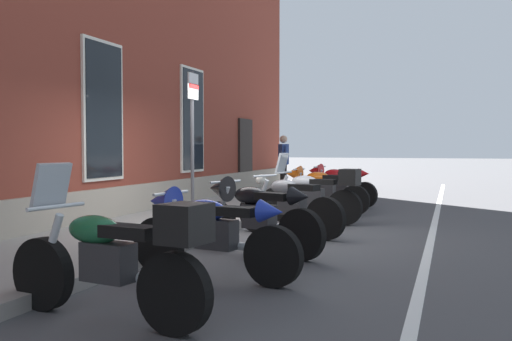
{
  "coord_description": "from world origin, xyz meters",
  "views": [
    {
      "loc": [
        -8.82,
        -3.49,
        1.44
      ],
      "look_at": [
        -0.02,
        -0.46,
        1.06
      ],
      "focal_mm": 39.98,
      "sensor_mm": 36.0,
      "label": 1
    }
  ],
  "objects_px": {
    "motorcycle_blue_sport": "(206,229)",
    "motorcycle_grey_naked": "(289,206)",
    "motorcycle_orange_sport": "(319,188)",
    "parking_sign": "(193,126)",
    "motorcycle_green_touring": "(114,257)",
    "pedestrian_blue_top": "(283,160)",
    "motorcycle_black_sport": "(252,212)",
    "motorcycle_red_sport": "(335,183)",
    "motorcycle_silver_touring": "(315,194)"
  },
  "relations": [
    {
      "from": "motorcycle_grey_naked",
      "to": "motorcycle_orange_sport",
      "type": "xyz_separation_m",
      "value": [
        3.22,
        0.23,
        0.07
      ]
    },
    {
      "from": "motorcycle_blue_sport",
      "to": "motorcycle_black_sport",
      "type": "distance_m",
      "value": 1.55
    },
    {
      "from": "motorcycle_grey_naked",
      "to": "pedestrian_blue_top",
      "type": "xyz_separation_m",
      "value": [
        6.88,
        2.09,
        0.57
      ]
    },
    {
      "from": "motorcycle_black_sport",
      "to": "parking_sign",
      "type": "height_order",
      "value": "parking_sign"
    },
    {
      "from": "motorcycle_blue_sport",
      "to": "motorcycle_green_touring",
      "type": "bearing_deg",
      "value": 177.94
    },
    {
      "from": "motorcycle_green_touring",
      "to": "motorcycle_blue_sport",
      "type": "bearing_deg",
      "value": -2.06
    },
    {
      "from": "motorcycle_blue_sport",
      "to": "motorcycle_red_sport",
      "type": "xyz_separation_m",
      "value": [
        8.07,
        0.15,
        0.02
      ]
    },
    {
      "from": "motorcycle_green_touring",
      "to": "pedestrian_blue_top",
      "type": "height_order",
      "value": "pedestrian_blue_top"
    },
    {
      "from": "motorcycle_blue_sport",
      "to": "pedestrian_blue_top",
      "type": "height_order",
      "value": "pedestrian_blue_top"
    },
    {
      "from": "motorcycle_blue_sport",
      "to": "motorcycle_grey_naked",
      "type": "distance_m",
      "value": 3.19
    },
    {
      "from": "motorcycle_blue_sport",
      "to": "motorcycle_black_sport",
      "type": "relative_size",
      "value": 1.03
    },
    {
      "from": "pedestrian_blue_top",
      "to": "parking_sign",
      "type": "relative_size",
      "value": 0.64
    },
    {
      "from": "parking_sign",
      "to": "motorcycle_orange_sport",
      "type": "bearing_deg",
      "value": -23.8
    },
    {
      "from": "pedestrian_blue_top",
      "to": "parking_sign",
      "type": "distance_m",
      "value": 6.99
    },
    {
      "from": "motorcycle_silver_touring",
      "to": "parking_sign",
      "type": "distance_m",
      "value": 2.72
    },
    {
      "from": "motorcycle_black_sport",
      "to": "motorcycle_grey_naked",
      "type": "bearing_deg",
      "value": -2.0
    },
    {
      "from": "motorcycle_blue_sport",
      "to": "motorcycle_orange_sport",
      "type": "bearing_deg",
      "value": 1.71
    },
    {
      "from": "motorcycle_green_touring",
      "to": "motorcycle_silver_touring",
      "type": "relative_size",
      "value": 1.01
    },
    {
      "from": "motorcycle_green_touring",
      "to": "motorcycle_red_sport",
      "type": "bearing_deg",
      "value": 0.54
    },
    {
      "from": "motorcycle_red_sport",
      "to": "parking_sign",
      "type": "height_order",
      "value": "parking_sign"
    },
    {
      "from": "motorcycle_black_sport",
      "to": "motorcycle_orange_sport",
      "type": "bearing_deg",
      "value": 2.01
    },
    {
      "from": "motorcycle_orange_sport",
      "to": "pedestrian_blue_top",
      "type": "relative_size",
      "value": 1.27
    },
    {
      "from": "motorcycle_blue_sport",
      "to": "motorcycle_grey_naked",
      "type": "xyz_separation_m",
      "value": [
        3.19,
        -0.04,
        -0.06
      ]
    },
    {
      "from": "motorcycle_green_touring",
      "to": "pedestrian_blue_top",
      "type": "bearing_deg",
      "value": 9.6
    },
    {
      "from": "motorcycle_silver_touring",
      "to": "motorcycle_red_sport",
      "type": "xyz_separation_m",
      "value": [
        3.25,
        0.24,
        0.01
      ]
    },
    {
      "from": "motorcycle_black_sport",
      "to": "parking_sign",
      "type": "bearing_deg",
      "value": 45.8
    },
    {
      "from": "motorcycle_black_sport",
      "to": "motorcycle_grey_naked",
      "type": "distance_m",
      "value": 1.64
    },
    {
      "from": "motorcycle_black_sport",
      "to": "motorcycle_blue_sport",
      "type": "bearing_deg",
      "value": -179.24
    },
    {
      "from": "motorcycle_black_sport",
      "to": "motorcycle_orange_sport",
      "type": "distance_m",
      "value": 4.86
    },
    {
      "from": "motorcycle_blue_sport",
      "to": "motorcycle_grey_naked",
      "type": "height_order",
      "value": "motorcycle_blue_sport"
    },
    {
      "from": "motorcycle_green_touring",
      "to": "motorcycle_black_sport",
      "type": "height_order",
      "value": "motorcycle_green_touring"
    },
    {
      "from": "motorcycle_black_sport",
      "to": "motorcycle_grey_naked",
      "type": "height_order",
      "value": "motorcycle_black_sport"
    },
    {
      "from": "motorcycle_black_sport",
      "to": "motorcycle_silver_touring",
      "type": "relative_size",
      "value": 1.0
    },
    {
      "from": "motorcycle_green_touring",
      "to": "motorcycle_black_sport",
      "type": "relative_size",
      "value": 1.01
    },
    {
      "from": "motorcycle_orange_sport",
      "to": "parking_sign",
      "type": "xyz_separation_m",
      "value": [
        -3.28,
        1.45,
        1.24
      ]
    },
    {
      "from": "motorcycle_orange_sport",
      "to": "motorcycle_green_touring",
      "type": "bearing_deg",
      "value": -179.08
    },
    {
      "from": "motorcycle_black_sport",
      "to": "motorcycle_orange_sport",
      "type": "relative_size",
      "value": 0.98
    },
    {
      "from": "motorcycle_silver_touring",
      "to": "parking_sign",
      "type": "bearing_deg",
      "value": 134.45
    },
    {
      "from": "motorcycle_green_touring",
      "to": "motorcycle_silver_touring",
      "type": "distance_m",
      "value": 6.52
    },
    {
      "from": "motorcycle_red_sport",
      "to": "pedestrian_blue_top",
      "type": "xyz_separation_m",
      "value": [
        2.0,
        1.9,
        0.5
      ]
    },
    {
      "from": "motorcycle_green_touring",
      "to": "parking_sign",
      "type": "distance_m",
      "value": 5.23
    },
    {
      "from": "motorcycle_black_sport",
      "to": "parking_sign",
      "type": "relative_size",
      "value": 0.8
    },
    {
      "from": "motorcycle_blue_sport",
      "to": "motorcycle_orange_sport",
      "type": "height_order",
      "value": "motorcycle_orange_sport"
    },
    {
      "from": "motorcycle_black_sport",
      "to": "parking_sign",
      "type": "distance_m",
      "value": 2.57
    },
    {
      "from": "motorcycle_red_sport",
      "to": "motorcycle_orange_sport",
      "type": "bearing_deg",
      "value": 178.66
    },
    {
      "from": "motorcycle_green_touring",
      "to": "pedestrian_blue_top",
      "type": "xyz_separation_m",
      "value": [
        11.77,
        1.99,
        0.52
      ]
    },
    {
      "from": "motorcycle_grey_naked",
      "to": "motorcycle_red_sport",
      "type": "xyz_separation_m",
      "value": [
        4.88,
        0.19,
        0.07
      ]
    },
    {
      "from": "motorcycle_blue_sport",
      "to": "parking_sign",
      "type": "height_order",
      "value": "parking_sign"
    },
    {
      "from": "motorcycle_green_touring",
      "to": "motorcycle_black_sport",
      "type": "distance_m",
      "value": 3.26
    },
    {
      "from": "motorcycle_grey_naked",
      "to": "pedestrian_blue_top",
      "type": "relative_size",
      "value": 1.2
    }
  ]
}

